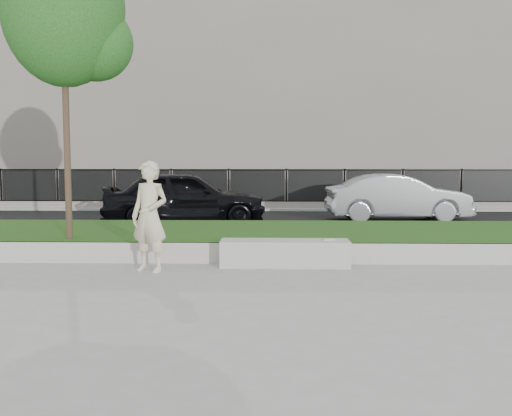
{
  "coord_description": "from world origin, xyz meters",
  "views": [
    {
      "loc": [
        1.01,
        -9.68,
        2.0
      ],
      "look_at": [
        0.73,
        1.2,
        1.05
      ],
      "focal_mm": 40.0,
      "sensor_mm": 36.0,
      "label": 1
    }
  ],
  "objects_px": {
    "stone_bench": "(285,253)",
    "car_silver": "(398,197)",
    "young_tree": "(68,13)",
    "car_dark": "(185,198)",
    "man": "(150,216)",
    "book": "(328,239)"
  },
  "relations": [
    {
      "from": "stone_bench",
      "to": "car_silver",
      "type": "bearing_deg",
      "value": 63.7
    },
    {
      "from": "stone_bench",
      "to": "young_tree",
      "type": "height_order",
      "value": "young_tree"
    },
    {
      "from": "stone_bench",
      "to": "car_silver",
      "type": "xyz_separation_m",
      "value": [
        3.74,
        7.57,
        0.53
      ]
    },
    {
      "from": "man",
      "to": "car_dark",
      "type": "relative_size",
      "value": 0.41
    },
    {
      "from": "man",
      "to": "car_dark",
      "type": "bearing_deg",
      "value": 117.35
    },
    {
      "from": "man",
      "to": "book",
      "type": "distance_m",
      "value": 3.3
    },
    {
      "from": "man",
      "to": "car_dark",
      "type": "xyz_separation_m",
      "value": [
        -0.4,
        6.78,
        -0.13
      ]
    },
    {
      "from": "book",
      "to": "car_silver",
      "type": "relative_size",
      "value": 0.05
    },
    {
      "from": "stone_bench",
      "to": "car_dark",
      "type": "distance_m",
      "value": 6.86
    },
    {
      "from": "car_dark",
      "to": "car_silver",
      "type": "bearing_deg",
      "value": -87.3
    },
    {
      "from": "stone_bench",
      "to": "book",
      "type": "height_order",
      "value": "book"
    },
    {
      "from": "man",
      "to": "book",
      "type": "bearing_deg",
      "value": 34.23
    },
    {
      "from": "man",
      "to": "book",
      "type": "height_order",
      "value": "man"
    },
    {
      "from": "young_tree",
      "to": "car_silver",
      "type": "bearing_deg",
      "value": 40.19
    },
    {
      "from": "young_tree",
      "to": "car_dark",
      "type": "distance_m",
      "value": 6.86
    },
    {
      "from": "book",
      "to": "car_silver",
      "type": "xyz_separation_m",
      "value": [
        2.93,
        7.53,
        0.27
      ]
    },
    {
      "from": "car_dark",
      "to": "car_silver",
      "type": "relative_size",
      "value": 1.07
    },
    {
      "from": "car_dark",
      "to": "man",
      "type": "bearing_deg",
      "value": 174.61
    },
    {
      "from": "man",
      "to": "stone_bench",
      "type": "bearing_deg",
      "value": 36.85
    },
    {
      "from": "stone_bench",
      "to": "young_tree",
      "type": "distance_m",
      "value": 6.29
    },
    {
      "from": "stone_bench",
      "to": "car_silver",
      "type": "height_order",
      "value": "car_silver"
    },
    {
      "from": "car_dark",
      "to": "car_silver",
      "type": "xyz_separation_m",
      "value": [
        6.54,
        1.33,
        -0.08
      ]
    }
  ]
}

